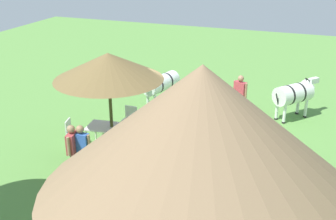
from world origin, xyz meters
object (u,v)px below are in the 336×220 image
Objects in this scene: guest_beside_umbrella at (81,147)px; zebra_toward_hut at (294,94)px; standing_watcher at (240,93)px; guest_behind_table at (73,147)px; striped_lounge_chair at (255,137)px; patio_chair_near_lawn at (103,153)px; patio_chair_near_hut at (130,117)px; shade_umbrella at (108,66)px; patio_dining_table at (112,129)px; zebra_by_umbrella at (211,135)px; thatched_hut at (199,170)px; zebra_nearest_camera at (160,84)px; patio_chair_west_end at (151,139)px; patio_chair_east_end at (72,131)px.

guest_beside_umbrella is 8.10m from zebra_toward_hut.
standing_watcher is 0.94× the size of zebra_toward_hut.
guest_behind_table is 5.82m from striped_lounge_chair.
patio_chair_near_hut is (0.35, -2.58, 0.00)m from patio_chair_near_lawn.
shade_umbrella reaches higher than patio_dining_table.
guest_behind_table is (0.51, 0.72, 0.45)m from patio_chair_near_lawn.
striped_lounge_chair is 0.43× the size of zebra_by_umbrella.
guest_beside_umbrella reaches higher than zebra_by_umbrella.
thatched_hut is 3.56× the size of guest_beside_umbrella.
thatched_hut is 1.72× the size of shade_umbrella.
zebra_nearest_camera reaches higher than patio_dining_table.
patio_chair_west_end is at bearing -91.44° from zebra_toward_hut.
zebra_nearest_camera is 5.00m from zebra_toward_hut.
patio_dining_table is 0.93× the size of zebra_toward_hut.
guest_beside_umbrella is 6.50m from standing_watcher.
guest_behind_table is at bearing 142.28° from patio_chair_west_end.
patio_chair_near_hut is at bearing 92.63° from guest_beside_umbrella.
zebra_toward_hut is (-5.07, -6.32, 0.00)m from guest_beside_umbrella.
patio_dining_table is at bearing 103.34° from zebra_nearest_camera.
thatched_hut is 3.22× the size of zebra_toward_hut.
zebra_nearest_camera is (-0.34, -5.67, 0.03)m from guest_behind_table.
standing_watcher is 3.76m from zebra_by_umbrella.
striped_lounge_chair is at bearing -156.78° from patio_dining_table.
patio_chair_near_lawn is (3.74, -3.17, -1.96)m from thatched_hut.
standing_watcher reaches higher than patio_chair_near_lawn.
guest_behind_table reaches higher than patio_chair_west_end.
thatched_hut is 5.62m from patio_chair_west_end.
guest_beside_umbrella is (-0.06, 3.19, 0.44)m from patio_chair_near_hut.
striped_lounge_chair is (-4.21, -0.50, -0.27)m from patio_chair_near_hut.
zebra_by_umbrella is at bearing 110.63° from guest_behind_table.
patio_chair_near_lawn is at bearing 141.99° from patio_chair_west_end.
shade_umbrella reaches higher than standing_watcher.
standing_watcher is at bearing 98.00° from striped_lounge_chair.
zebra_nearest_camera is at bearing 137.38° from striped_lounge_chair.
shade_umbrella reaches higher than guest_beside_umbrella.
patio_dining_table is (-0.00, 0.00, -2.04)m from shade_umbrella.
patio_chair_east_end reaches higher than patio_dining_table.
patio_dining_table is at bearing -99.59° from zebra_toward_hut.
thatched_hut is at bearing 38.71° from patio_chair_east_end.
patio_chair_near_hut is at bearing 43.92° from patio_chair_west_end.
thatched_hut is at bearing 132.80° from shade_umbrella.
thatched_hut reaches higher than zebra_by_umbrella.
guest_beside_umbrella is at bearing 145.17° from patio_chair_west_end.
patio_dining_table is 1.82× the size of patio_chair_east_end.
standing_watcher reaches higher than zebra_toward_hut.
standing_watcher reaches higher than zebra_by_umbrella.
thatched_hut is at bearing -30.84° from guest_beside_umbrella.
patio_chair_near_lawn is 1.62m from patio_chair_west_end.
striped_lounge_chair is (-4.36, -3.79, -0.72)m from guest_behind_table.
zebra_toward_hut is at bearing -135.51° from standing_watcher.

